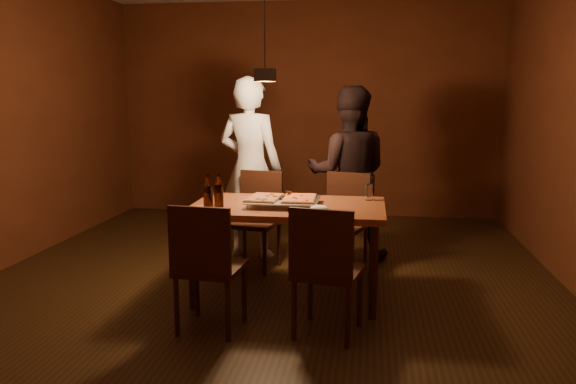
# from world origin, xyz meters

# --- Properties ---
(room_shell) EXTENTS (6.00, 6.00, 6.00)m
(room_shell) POSITION_xyz_m (0.00, 0.00, 1.40)
(room_shell) COLOR #321E0D
(room_shell) RESTS_ON ground
(dining_table) EXTENTS (1.50, 0.90, 0.75)m
(dining_table) POSITION_xyz_m (0.21, -0.20, 0.68)
(dining_table) COLOR brown
(dining_table) RESTS_ON floor
(chair_far_left) EXTENTS (0.50, 0.50, 0.49)m
(chair_far_left) POSITION_xyz_m (-0.19, 0.56, 0.54)
(chair_far_left) COLOR #38190F
(chair_far_left) RESTS_ON floor
(chair_far_right) EXTENTS (0.53, 0.53, 0.49)m
(chair_far_right) POSITION_xyz_m (0.62, 0.56, 0.54)
(chair_far_right) COLOR #38190F
(chair_far_right) RESTS_ON floor
(chair_near_left) EXTENTS (0.45, 0.45, 0.49)m
(chair_near_left) POSITION_xyz_m (-0.22, -0.98, 0.54)
(chair_near_left) COLOR #38190F
(chair_near_left) RESTS_ON floor
(chair_near_right) EXTENTS (0.49, 0.49, 0.49)m
(chair_near_right) POSITION_xyz_m (0.56, -0.94, 0.54)
(chair_near_right) COLOR #38190F
(chair_near_right) RESTS_ON floor
(pizza_tray) EXTENTS (0.56, 0.47, 0.05)m
(pizza_tray) POSITION_xyz_m (0.18, -0.23, 0.77)
(pizza_tray) COLOR silver
(pizza_tray) RESTS_ON dining_table
(pizza_meat) EXTENTS (0.27, 0.39, 0.02)m
(pizza_meat) POSITION_xyz_m (0.03, -0.23, 0.81)
(pizza_meat) COLOR maroon
(pizza_meat) RESTS_ON pizza_tray
(pizza_cheese) EXTENTS (0.26, 0.39, 0.02)m
(pizza_cheese) POSITION_xyz_m (0.31, -0.22, 0.81)
(pizza_cheese) COLOR gold
(pizza_cheese) RESTS_ON pizza_tray
(spatula) EXTENTS (0.13, 0.25, 0.04)m
(spatula) POSITION_xyz_m (0.18, -0.21, 0.81)
(spatula) COLOR silver
(spatula) RESTS_ON pizza_tray
(beer_bottle_a) EXTENTS (0.07, 0.07, 0.27)m
(beer_bottle_a) POSITION_xyz_m (-0.34, -0.50, 0.88)
(beer_bottle_a) COLOR black
(beer_bottle_a) RESTS_ON dining_table
(beer_bottle_b) EXTENTS (0.07, 0.07, 0.27)m
(beer_bottle_b) POSITION_xyz_m (-0.28, -0.44, 0.88)
(beer_bottle_b) COLOR black
(beer_bottle_b) RESTS_ON dining_table
(water_glass_left) EXTENTS (0.07, 0.07, 0.11)m
(water_glass_left) POSITION_xyz_m (-0.36, -0.32, 0.80)
(water_glass_left) COLOR silver
(water_glass_left) RESTS_ON dining_table
(water_glass_right) EXTENTS (0.06, 0.06, 0.13)m
(water_glass_right) POSITION_xyz_m (0.84, 0.08, 0.82)
(water_glass_right) COLOR silver
(water_glass_right) RESTS_ON dining_table
(plate_slice) EXTENTS (0.24, 0.24, 0.03)m
(plate_slice) POSITION_xyz_m (-0.40, -0.54, 0.76)
(plate_slice) COLOR white
(plate_slice) RESTS_ON dining_table
(napkin) EXTENTS (0.14, 0.10, 0.06)m
(napkin) POSITION_xyz_m (0.48, -0.48, 0.78)
(napkin) COLOR white
(napkin) RESTS_ON dining_table
(diner_white) EXTENTS (0.73, 0.56, 1.77)m
(diner_white) POSITION_xyz_m (-0.32, 0.90, 0.89)
(diner_white) COLOR silver
(diner_white) RESTS_ON floor
(diner_dark) EXTENTS (0.83, 0.66, 1.68)m
(diner_dark) POSITION_xyz_m (0.64, 0.99, 0.84)
(diner_dark) COLOR black
(diner_dark) RESTS_ON floor
(pendant_lamp) EXTENTS (0.18, 0.18, 1.10)m
(pendant_lamp) POSITION_xyz_m (0.00, 0.00, 1.76)
(pendant_lamp) COLOR black
(pendant_lamp) RESTS_ON ceiling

